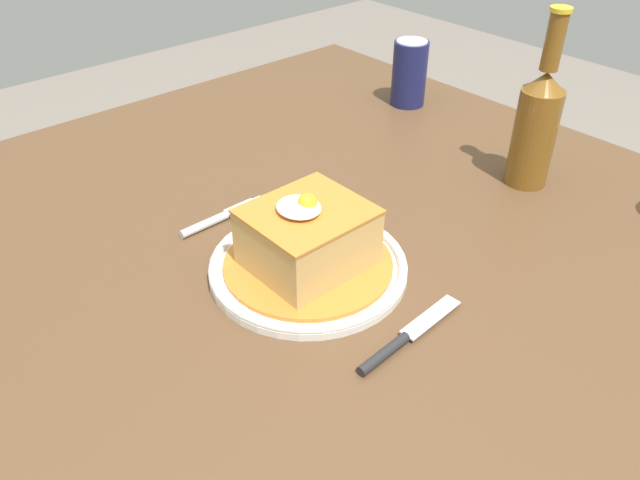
# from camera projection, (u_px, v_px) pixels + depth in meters

# --- Properties ---
(dining_table) EXTENTS (1.34, 1.04, 0.76)m
(dining_table) POSITION_uv_depth(u_px,v_px,m) (381.00, 303.00, 0.89)
(dining_table) COLOR brown
(dining_table) RESTS_ON ground_plane
(main_plate) EXTENTS (0.25, 0.25, 0.02)m
(main_plate) POSITION_uv_depth(u_px,v_px,m) (308.00, 266.00, 0.79)
(main_plate) COLOR white
(main_plate) RESTS_ON dining_table
(sandwich_meal) EXTENTS (0.21, 0.21, 0.10)m
(sandwich_meal) POSITION_uv_depth(u_px,v_px,m) (308.00, 240.00, 0.77)
(sandwich_meal) COLOR orange
(sandwich_meal) RESTS_ON main_plate
(fork) EXTENTS (0.02, 0.14, 0.01)m
(fork) POSITION_uv_depth(u_px,v_px,m) (217.00, 219.00, 0.88)
(fork) COLOR silver
(fork) RESTS_ON dining_table
(knife) EXTENTS (0.03, 0.17, 0.01)m
(knife) POSITION_uv_depth(u_px,v_px,m) (398.00, 343.00, 0.68)
(knife) COLOR #262628
(knife) RESTS_ON dining_table
(soda_can) EXTENTS (0.07, 0.07, 0.12)m
(soda_can) POSITION_uv_depth(u_px,v_px,m) (409.00, 73.00, 1.20)
(soda_can) COLOR #191E51
(soda_can) RESTS_ON dining_table
(beer_bottle_amber) EXTENTS (0.06, 0.06, 0.27)m
(beer_bottle_amber) POSITION_uv_depth(u_px,v_px,m) (537.00, 123.00, 0.92)
(beer_bottle_amber) COLOR brown
(beer_bottle_amber) RESTS_ON dining_table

